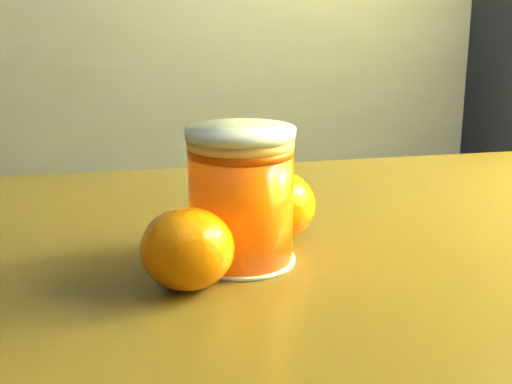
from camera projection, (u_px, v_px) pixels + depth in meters
name	position (u px, v px, depth m)	size (l,w,h in m)	color
table	(278.00, 367.00, 0.57)	(1.01, 0.78, 0.69)	brown
juice_glass	(241.00, 197.00, 0.53)	(0.08, 0.08, 0.10)	#FF5305
orange_front	(245.00, 210.00, 0.56)	(0.07, 0.07, 0.07)	orange
orange_back	(275.00, 205.00, 0.59)	(0.07, 0.07, 0.06)	orange
orange_extra	(187.00, 249.00, 0.49)	(0.07, 0.07, 0.06)	orange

